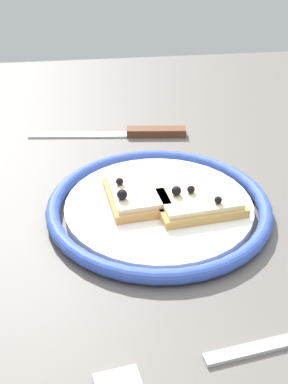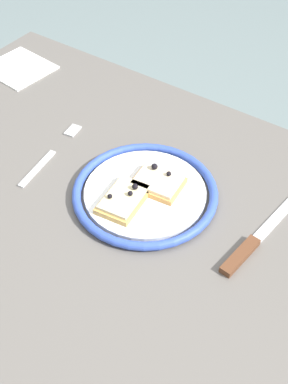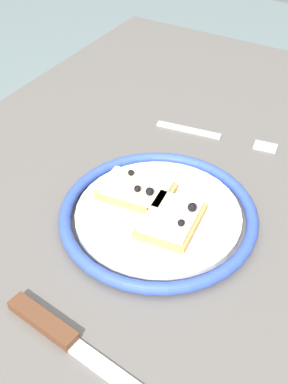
{
  "view_description": "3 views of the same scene",
  "coord_description": "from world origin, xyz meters",
  "px_view_note": "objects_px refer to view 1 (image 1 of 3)",
  "views": [
    {
      "loc": [
        -0.48,
        0.12,
        1.09
      ],
      "look_at": [
        0.01,
        0.05,
        0.77
      ],
      "focal_mm": 46.68,
      "sensor_mm": 36.0,
      "label": 1
    },
    {
      "loc": [
        0.36,
        -0.49,
        1.41
      ],
      "look_at": [
        0.01,
        0.02,
        0.78
      ],
      "focal_mm": 47.26,
      "sensor_mm": 36.0,
      "label": 2
    },
    {
      "loc": [
        0.41,
        0.26,
        1.21
      ],
      "look_at": [
        -0.01,
        0.01,
        0.78
      ],
      "focal_mm": 45.46,
      "sensor_mm": 36.0,
      "label": 3
    }
  ],
  "objects_px": {
    "dining_table": "(185,267)",
    "knife": "(135,133)",
    "plate": "(159,208)",
    "pizza_slice_near": "(137,194)",
    "fork": "(213,359)",
    "pizza_slice_far": "(198,202)"
  },
  "relations": [
    {
      "from": "fork",
      "to": "knife",
      "type": "bearing_deg",
      "value": 2.13
    },
    {
      "from": "dining_table",
      "to": "knife",
      "type": "xyz_separation_m",
      "value": [
        0.21,
        0.04,
        0.09
      ]
    },
    {
      "from": "pizza_slice_near",
      "to": "plate",
      "type": "bearing_deg",
      "value": -119.86
    },
    {
      "from": "pizza_slice_near",
      "to": "fork",
      "type": "xyz_separation_m",
      "value": [
        -0.23,
        -0.04,
        -0.02
      ]
    },
    {
      "from": "plate",
      "to": "fork",
      "type": "xyz_separation_m",
      "value": [
        -0.21,
        -0.01,
        -0.01
      ]
    },
    {
      "from": "knife",
      "to": "fork",
      "type": "relative_size",
      "value": 1.2
    },
    {
      "from": "fork",
      "to": "plate",
      "type": "bearing_deg",
      "value": 3.02
    },
    {
      "from": "pizza_slice_far",
      "to": "pizza_slice_near",
      "type": "bearing_deg",
      "value": 69.15
    },
    {
      "from": "dining_table",
      "to": "pizza_slice_near",
      "type": "height_order",
      "value": "pizza_slice_near"
    },
    {
      "from": "dining_table",
      "to": "fork",
      "type": "height_order",
      "value": "fork"
    },
    {
      "from": "pizza_slice_near",
      "to": "pizza_slice_far",
      "type": "distance_m",
      "value": 0.07
    },
    {
      "from": "fork",
      "to": "dining_table",
      "type": "bearing_deg",
      "value": -6.49
    },
    {
      "from": "pizza_slice_near",
      "to": "fork",
      "type": "bearing_deg",
      "value": -171.04
    },
    {
      "from": "dining_table",
      "to": "fork",
      "type": "relative_size",
      "value": 5.9
    },
    {
      "from": "dining_table",
      "to": "fork",
      "type": "distance_m",
      "value": 0.24
    },
    {
      "from": "pizza_slice_near",
      "to": "fork",
      "type": "height_order",
      "value": "pizza_slice_near"
    },
    {
      "from": "plate",
      "to": "pizza_slice_near",
      "type": "height_order",
      "value": "pizza_slice_near"
    },
    {
      "from": "dining_table",
      "to": "pizza_slice_far",
      "type": "xyz_separation_m",
      "value": [
        -0.02,
        -0.01,
        0.11
      ]
    },
    {
      "from": "pizza_slice_near",
      "to": "dining_table",
      "type": "bearing_deg",
      "value": -99.87
    },
    {
      "from": "plate",
      "to": "knife",
      "type": "bearing_deg",
      "value": 1.24
    },
    {
      "from": "fork",
      "to": "pizza_slice_far",
      "type": "bearing_deg",
      "value": -9.05
    },
    {
      "from": "dining_table",
      "to": "plate",
      "type": "xyz_separation_m",
      "value": [
        -0.0,
        0.04,
        0.1
      ]
    }
  ]
}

